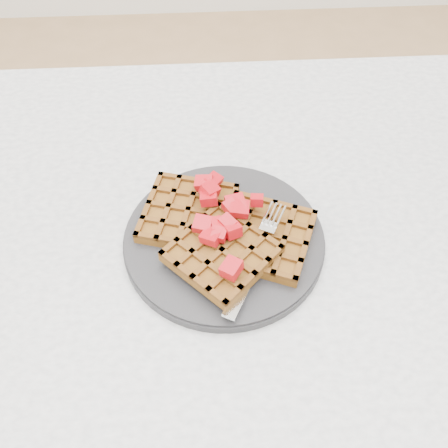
% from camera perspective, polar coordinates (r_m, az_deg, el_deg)
% --- Properties ---
extents(ground, '(4.00, 4.00, 0.00)m').
position_cam_1_polar(ground, '(1.35, 6.32, -20.72)').
color(ground, tan).
rests_on(ground, ground).
extents(table, '(1.20, 0.80, 0.75)m').
position_cam_1_polar(table, '(0.78, 10.35, -5.76)').
color(table, silver).
rests_on(table, ground).
extents(plate, '(0.26, 0.26, 0.02)m').
position_cam_1_polar(plate, '(0.65, 0.00, -1.77)').
color(plate, black).
rests_on(plate, table).
extents(waffles, '(0.24, 0.22, 0.03)m').
position_cam_1_polar(waffles, '(0.63, 0.04, -0.99)').
color(waffles, brown).
rests_on(waffles, plate).
extents(strawberry_pile, '(0.15, 0.15, 0.02)m').
position_cam_1_polar(strawberry_pile, '(0.62, 0.00, 0.82)').
color(strawberry_pile, '#94000B').
rests_on(strawberry_pile, waffles).
extents(fork, '(0.10, 0.17, 0.02)m').
position_cam_1_polar(fork, '(0.62, 3.96, -3.57)').
color(fork, silver).
rests_on(fork, plate).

